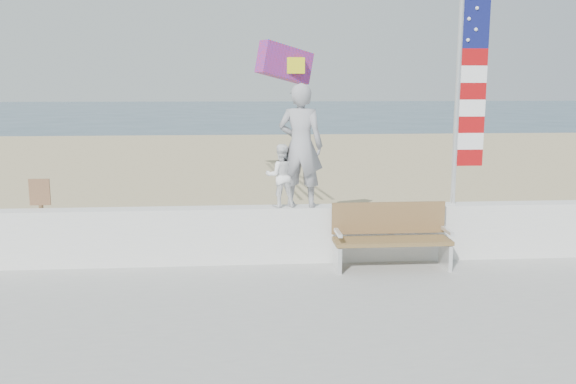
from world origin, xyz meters
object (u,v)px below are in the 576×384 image
object	(u,v)px
child	(281,176)
bench	(391,235)
adult	(301,146)
flag	(466,85)

from	to	relation	value
child	bench	world-z (taller)	child
adult	flag	distance (m)	2.78
bench	flag	xyz separation A→B (m)	(1.25, 0.45, 2.30)
child	bench	bearing A→B (deg)	160.31
child	bench	xyz separation A→B (m)	(1.68, -0.45, -0.89)
adult	child	world-z (taller)	adult
adult	child	bearing A→B (deg)	17.84
flag	bench	bearing A→B (deg)	-160.03
adult	flag	xyz separation A→B (m)	(2.62, -0.00, 0.94)
child	flag	distance (m)	3.25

